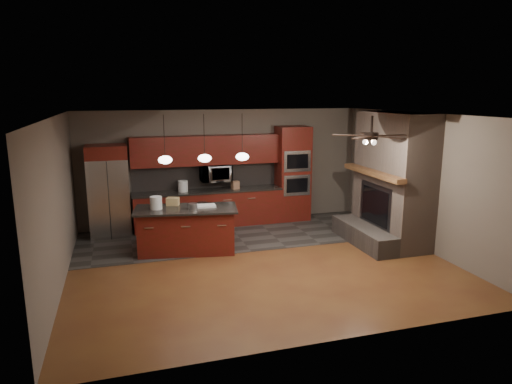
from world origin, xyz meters
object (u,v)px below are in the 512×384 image
object	(u,v)px
paint_can	(193,206)
paint_tray	(206,206)
microwave	(215,173)
oven_tower	(293,174)
counter_bucket	(183,186)
refrigerator	(109,191)
kitchen_island	(187,230)
cardboard_box	(173,201)
counter_box	(235,185)
white_bucket	(156,203)

from	to	relation	value
paint_can	paint_tray	distance (m)	0.32
microwave	paint_tray	world-z (taller)	microwave
oven_tower	counter_bucket	size ratio (longest dim) A/B	9.03
oven_tower	refrigerator	xyz separation A→B (m)	(-4.45, -0.07, -0.16)
microwave	kitchen_island	size ratio (longest dim) A/B	0.34
kitchen_island	paint_can	distance (m)	0.55
microwave	counter_bucket	bearing A→B (deg)	-176.43
kitchen_island	cardboard_box	distance (m)	0.66
cardboard_box	counter_bucket	world-z (taller)	counter_bucket
microwave	counter_box	size ratio (longest dim) A/B	3.77
refrigerator	counter_box	size ratio (longest dim) A/B	10.66
counter_bucket	counter_box	world-z (taller)	counter_bucket
counter_box	cardboard_box	bearing A→B (deg)	-158.51
refrigerator	counter_bucket	world-z (taller)	refrigerator
kitchen_island	cardboard_box	size ratio (longest dim) A/B	8.73
cardboard_box	oven_tower	bearing A→B (deg)	43.27
kitchen_island	paint_tray	bearing A→B (deg)	8.89
oven_tower	cardboard_box	size ratio (longest dim) A/B	9.57
kitchen_island	white_bucket	distance (m)	0.82
oven_tower	white_bucket	xyz separation A→B (m)	(-3.53, -1.58, -0.14)
kitchen_island	paint_can	world-z (taller)	paint_can
white_bucket	paint_tray	xyz separation A→B (m)	(0.99, -0.10, -0.11)
refrigerator	white_bucket	distance (m)	1.77
counter_bucket	refrigerator	bearing A→B (deg)	-177.22
microwave	cardboard_box	world-z (taller)	microwave
paint_can	oven_tower	bearing A→B (deg)	32.75
kitchen_island	counter_bucket	world-z (taller)	counter_bucket
microwave	kitchen_island	bearing A→B (deg)	-119.33
paint_tray	counter_bucket	size ratio (longest dim) A/B	1.42
refrigerator	cardboard_box	size ratio (longest dim) A/B	8.33
refrigerator	oven_tower	bearing A→B (deg)	0.95
paint_can	counter_box	xyz separation A→B (m)	(1.31, 1.77, 0.02)
oven_tower	microwave	size ratio (longest dim) A/B	3.25
microwave	paint_can	size ratio (longest dim) A/B	4.08
oven_tower	paint_can	size ratio (longest dim) A/B	13.28
white_bucket	paint_can	size ratio (longest dim) A/B	1.42
paint_can	white_bucket	bearing A→B (deg)	161.68
paint_tray	counter_bucket	distance (m)	1.71
cardboard_box	refrigerator	bearing A→B (deg)	155.04
oven_tower	paint_tray	size ratio (longest dim) A/B	6.34
kitchen_island	white_bucket	xyz separation A→B (m)	(-0.57, 0.10, 0.58)
counter_bucket	paint_tray	bearing A→B (deg)	-81.98
oven_tower	microwave	distance (m)	1.98
paint_tray	counter_box	xyz separation A→B (m)	(1.02, 1.65, 0.06)
paint_can	refrigerator	bearing A→B (deg)	132.95
white_bucket	cardboard_box	xyz separation A→B (m)	(0.36, 0.23, -0.05)
refrigerator	white_bucket	size ratio (longest dim) A/B	8.11
counter_bucket	oven_tower	bearing A→B (deg)	-0.15
paint_tray	counter_bucket	bearing A→B (deg)	101.49
counter_bucket	counter_box	distance (m)	1.26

